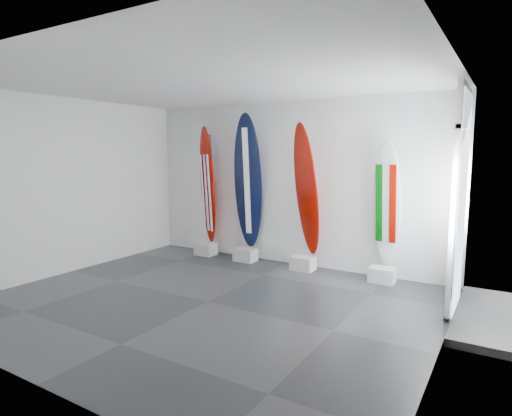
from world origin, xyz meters
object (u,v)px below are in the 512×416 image
Objects in this scene: surfboard_italy at (387,204)px; surfboard_usa at (208,185)px; surfboard_navy at (248,182)px; surfboard_swiss at (306,190)px.

surfboard_usa is at bearing -173.29° from surfboard_italy.
surfboard_navy is (0.96, 0.00, 0.10)m from surfboard_usa.
surfboard_usa is 1.15× the size of surfboard_italy.
surfboard_navy is at bearing -173.29° from surfboard_italy.
surfboard_swiss is 1.16× the size of surfboard_italy.
surfboard_navy is at bearing 21.46° from surfboard_usa.
surfboard_swiss is 1.40m from surfboard_italy.
surfboard_swiss is at bearing -4.95° from surfboard_navy.
surfboard_usa is at bearing -158.19° from surfboard_swiss.
surfboard_navy is 1.25× the size of surfboard_italy.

